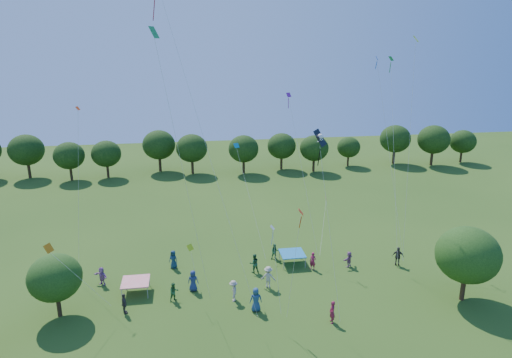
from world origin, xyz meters
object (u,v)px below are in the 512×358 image
Objects in this scene: tent_red_stripe at (136,282)px; pirate_kite at (321,141)px; near_tree_east at (468,255)px; near_tree_north at (55,278)px; red_high_kite at (173,36)px; tent_blue at (292,253)px.

tent_red_stripe is 0.17× the size of pirate_kite.
pirate_kite is (13.22, -6.31, 12.54)m from tent_red_stripe.
pirate_kite reaches higher than near_tree_east.
near_tree_north is 0.21× the size of red_high_kite.
near_tree_north is 0.38× the size of pirate_kite.
tent_red_stripe is at bearing 154.51° from pirate_kite.
tent_red_stripe is at bearing 24.87° from near_tree_north.
near_tree_north is at bearing -176.88° from red_high_kite.
red_high_kite reaches higher than tent_red_stripe.
near_tree_east is at bearing 5.87° from pirate_kite.
near_tree_north is at bearing -155.13° from tent_red_stripe.
tent_blue is at bearing 145.92° from near_tree_east.
near_tree_east is at bearing -10.97° from tent_red_stripe.
near_tree_east is at bearing -7.90° from red_high_kite.
red_high_kite is (9.37, 0.51, 16.94)m from near_tree_north.
near_tree_east reaches higher than tent_red_stripe.
near_tree_east is 2.78× the size of tent_blue.
red_high_kite is (-9.83, -5.09, 19.11)m from tent_blue.
pirate_kite is 12.12m from red_high_kite.
near_tree_north reaches higher than tent_blue.
pirate_kite is (18.59, -3.82, 10.37)m from near_tree_north.
near_tree_east is at bearing -4.62° from near_tree_north.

